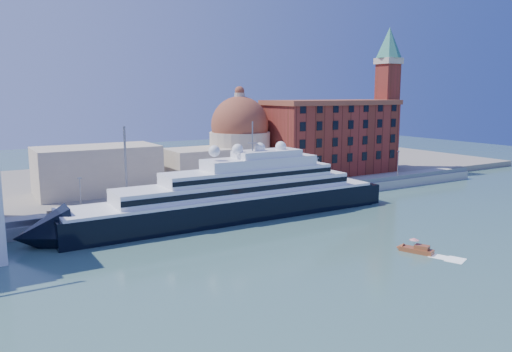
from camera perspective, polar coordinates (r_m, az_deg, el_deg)
ground at (r=91.53m, az=4.09°, el=-7.95°), size 400.00×400.00×0.00m
quay at (r=119.60m, az=-5.37°, el=-3.20°), size 180.00×10.00×2.50m
land at (r=156.90m, az=-11.93°, el=-0.44°), size 260.00×72.00×2.00m
quay_fence at (r=115.26m, az=-4.40°, el=-2.73°), size 180.00×0.10×1.20m
superyacht at (r=108.27m, az=-3.99°, el=-2.88°), size 82.96×11.50×24.79m
water_taxi at (r=91.67m, az=17.96°, el=-7.95°), size 3.83×5.92×2.67m
warehouse at (r=160.92m, az=8.58°, el=4.50°), size 43.00×19.00×23.25m
campanile at (r=176.70m, az=14.78°, el=9.59°), size 8.40×8.40×47.00m
church at (r=141.89m, az=-7.30°, el=2.71°), size 66.00×18.00×25.50m
lamp_posts at (r=111.55m, az=-10.91°, el=0.25°), size 120.80×2.40×18.00m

